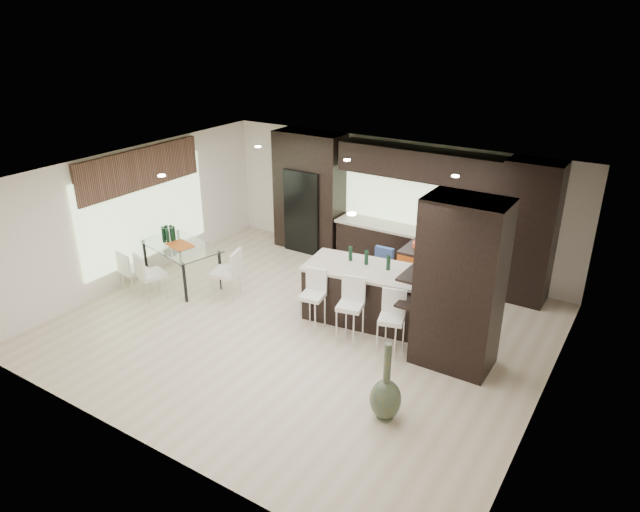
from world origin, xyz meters
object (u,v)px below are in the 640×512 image
Objects in this scene: kitchen_island at (373,295)px; chair_near at (152,278)px; stool_right at (391,330)px; chair_far at (134,273)px; floor_vase at (386,382)px; stool_mid at (350,317)px; chair_end at (226,276)px; stool_left at (313,306)px; bench at (394,284)px; dining_table at (182,264)px.

chair_near is (-3.97, -1.48, -0.08)m from kitchen_island.
stool_right is 5.29m from chair_far.
kitchen_island is 2.07× the size of floor_vase.
chair_near is at bearing 176.41° from stool_mid.
chair_end is at bearing 162.20° from stool_right.
stool_left is 2.05m from chair_end.
stool_right is at bearing 27.14° from chair_near.
bench is 1.75× the size of chair_far.
dining_table reaches higher than bench.
kitchen_island is 4.73m from chair_far.
bench is 1.61× the size of chair_near.
dining_table is at bearing -157.47° from bench.
bench is at bearing 61.16° from stool_left.
stool_mid reaches higher than chair_near.
chair_near is at bearing 172.25° from stool_right.
stool_mid is (-0.00, -0.82, -0.05)m from kitchen_island.
dining_table is 2.15× the size of chair_far.
stool_left reaches higher than bench.
kitchen_island is 2.77× the size of stool_right.
stool_mid is at bearing -9.60° from stool_left.
stool_right is at bearing 113.45° from floor_vase.
stool_mid is at bearing -98.07° from kitchen_island.
kitchen_island reaches higher than chair_far.
stool_left is 1.10× the size of chair_far.
stool_right is 0.75× the size of floor_vase.
kitchen_island reaches higher than stool_right.
chair_near is at bearing 106.00° from chair_end.
chair_end reaches higher than chair_near.
stool_right reaches higher than dining_table.
stool_left is at bearing -111.17° from bench.
stool_left is 0.96× the size of stool_mid.
stool_mid is at bearing 133.47° from floor_vase.
chair_near is at bearing 7.80° from chair_far.
bench is at bearing 79.45° from stool_mid.
chair_near is (-5.35, 0.80, -0.16)m from floor_vase.
floor_vase is (2.12, -1.46, 0.15)m from stool_left.
stool_mid is 0.66× the size of bench.
chair_end is (1.17, 0.00, 0.04)m from dining_table.
chair_near is at bearing -177.39° from stool_left.
floor_vase is 1.30× the size of chair_end.
floor_vase is at bearing -128.75° from chair_end.
dining_table is at bearing 165.09° from stool_mid.
kitchen_island is 4.03m from dining_table.
bench is (-0.08, 1.86, -0.19)m from stool_mid.
stool_left is 0.74× the size of floor_vase.
chair_end is at bearing -174.22° from kitchen_island.
chair_near is 0.95× the size of chair_end.
dining_table is at bearing 163.48° from floor_vase.
stool_right is at bearing 16.74° from chair_far.
kitchen_island is 1.11m from stool_right.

